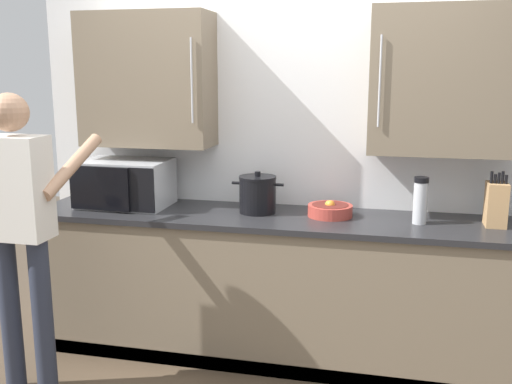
{
  "coord_description": "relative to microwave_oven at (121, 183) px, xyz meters",
  "views": [
    {
      "loc": [
        0.62,
        -2.56,
        1.77
      ],
      "look_at": [
        -0.15,
        0.76,
        1.06
      ],
      "focal_mm": 40.97,
      "sensor_mm": 36.0,
      "label": 1
    }
  ],
  "objects": [
    {
      "name": "stock_pot",
      "position": [
        0.9,
        0.02,
        -0.03
      ],
      "size": [
        0.33,
        0.23,
        0.26
      ],
      "color": "black",
      "rests_on": "counter_unit"
    },
    {
      "name": "person_figure",
      "position": [
        -0.22,
        -0.77,
        -0.06
      ],
      "size": [
        0.5,
        0.58,
        1.66
      ],
      "color": "#282D3D",
      "rests_on": "ground_plane"
    },
    {
      "name": "thermos_flask",
      "position": [
        1.86,
        -0.04,
        -0.01
      ],
      "size": [
        0.08,
        0.08,
        0.27
      ],
      "color": "#B7BABF",
      "rests_on": "counter_unit"
    },
    {
      "name": "fruit_bowl",
      "position": [
        1.35,
        0.02,
        -0.11
      ],
      "size": [
        0.27,
        0.27,
        0.1
      ],
      "color": "#AD3D33",
      "rests_on": "counter_unit"
    },
    {
      "name": "microwave_oven",
      "position": [
        0.0,
        0.0,
        0.0
      ],
      "size": [
        0.56,
        0.41,
        0.3
      ],
      "color": "#B7BABF",
      "rests_on": "counter_unit"
    },
    {
      "name": "back_wall_tiled",
      "position": [
        1.06,
        0.25,
        0.43
      ],
      "size": [
        3.37,
        0.44,
        2.76
      ],
      "color": "white",
      "rests_on": "ground_plane"
    },
    {
      "name": "counter_unit",
      "position": [
        1.06,
        -0.04,
        -0.6
      ],
      "size": [
        3.11,
        0.63,
        0.91
      ],
      "color": "#756651",
      "rests_on": "ground_plane"
    },
    {
      "name": "knife_block",
      "position": [
        2.28,
        0.0,
        -0.02
      ],
      "size": [
        0.11,
        0.15,
        0.32
      ],
      "color": "tan",
      "rests_on": "counter_unit"
    }
  ]
}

